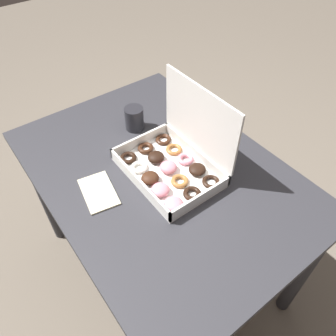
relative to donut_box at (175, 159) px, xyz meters
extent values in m
plane|color=#6B6054|center=(-0.03, -0.04, -0.76)|extent=(8.00, 8.00, 0.00)
cube|color=#2D2D33|center=(-0.03, -0.04, -0.07)|extent=(1.07, 0.76, 0.03)
cylinder|color=#2D2D33|center=(-0.52, -0.38, -0.42)|extent=(0.06, 0.06, 0.68)
cylinder|color=#2D2D33|center=(-0.52, 0.29, -0.42)|extent=(0.06, 0.06, 0.68)
cylinder|color=#2D2D33|center=(0.46, 0.29, -0.42)|extent=(0.06, 0.06, 0.68)
cube|color=white|center=(0.00, -0.03, -0.05)|extent=(0.35, 0.25, 0.01)
cube|color=white|center=(0.00, -0.15, -0.03)|extent=(0.35, 0.01, 0.04)
cube|color=white|center=(0.00, 0.09, -0.03)|extent=(0.35, 0.01, 0.04)
cube|color=white|center=(-0.18, -0.03, -0.03)|extent=(0.01, 0.25, 0.04)
cube|color=white|center=(0.17, -0.03, -0.03)|extent=(0.01, 0.25, 0.04)
cube|color=white|center=(0.00, 0.10, 0.12)|extent=(0.35, 0.01, 0.24)
torus|color=black|center=(-0.13, -0.11, -0.04)|extent=(0.06, 0.06, 0.02)
torus|color=white|center=(-0.07, -0.10, -0.04)|extent=(0.06, 0.06, 0.01)
ellipsoid|color=#381E11|center=(0.00, -0.10, -0.03)|extent=(0.06, 0.06, 0.03)
ellipsoid|color=pink|center=(0.06, -0.11, -0.03)|extent=(0.06, 0.06, 0.03)
ellipsoid|color=pink|center=(0.13, -0.11, -0.03)|extent=(0.06, 0.06, 0.03)
torus|color=#381E11|center=(-0.14, -0.03, -0.04)|extent=(0.06, 0.06, 0.02)
ellipsoid|color=black|center=(-0.07, -0.03, -0.03)|extent=(0.06, 0.06, 0.03)
ellipsoid|color=pink|center=(0.00, -0.02, -0.03)|extent=(0.06, 0.06, 0.03)
torus|color=#9E6633|center=(0.06, -0.03, -0.04)|extent=(0.06, 0.06, 0.02)
torus|color=black|center=(0.13, -0.03, -0.04)|extent=(0.06, 0.06, 0.02)
torus|color=#381E11|center=(-0.14, 0.05, -0.04)|extent=(0.06, 0.06, 0.01)
torus|color=#9E6633|center=(-0.07, 0.05, -0.04)|extent=(0.06, 0.06, 0.01)
torus|color=pink|center=(-0.01, 0.05, -0.04)|extent=(0.06, 0.06, 0.02)
ellipsoid|color=black|center=(0.06, 0.05, -0.03)|extent=(0.06, 0.06, 0.03)
torus|color=black|center=(0.13, 0.05, -0.04)|extent=(0.06, 0.06, 0.01)
cylinder|color=#232328|center=(-0.28, 0.01, -0.01)|extent=(0.07, 0.07, 0.09)
cylinder|color=black|center=(-0.28, 0.01, 0.04)|extent=(0.06, 0.06, 0.01)
cube|color=beige|center=(-0.07, -0.27, -0.05)|extent=(0.18, 0.13, 0.01)
camera|label=1|loc=(0.62, -0.50, 0.78)|focal=35.00mm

